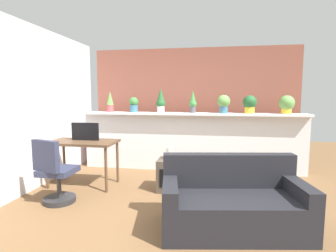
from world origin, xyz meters
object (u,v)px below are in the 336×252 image
Objects in this scene: potted_plant_6 at (287,104)px; couch at (232,204)px; potted_plant_0 at (110,101)px; office_chair at (55,176)px; potted_plant_2 at (161,101)px; tv_monitor at (85,131)px; potted_plant_1 at (134,104)px; desk at (83,146)px; side_cube_shelf at (171,175)px; vase_on_shelf at (169,153)px; potted_plant_4 at (224,103)px; potted_plant_5 at (250,104)px; potted_plant_3 at (193,102)px.

potted_plant_6 is 0.20× the size of couch.
potted_plant_6 is at bearing -0.47° from potted_plant_0.
office_chair reaches higher than couch.
potted_plant_2 is 1.61m from tv_monitor.
potted_plant_6 is (2.91, -0.01, 0.02)m from potted_plant_1.
couch is (2.34, -1.06, -0.38)m from desk.
potted_plant_0 is at bearing 141.15° from side_cube_shelf.
office_chair reaches higher than vase_on_shelf.
tv_monitor is at bearing -115.53° from potted_plant_1.
potted_plant_4 reaches higher than side_cube_shelf.
potted_plant_5 is at bearing 22.39° from desk.
potted_plant_2 is at bearing 177.07° from potted_plant_4.
potted_plant_1 is 1.78m from potted_plant_4.
tv_monitor is 0.28× the size of couch.
couch reaches higher than desk.
office_chair reaches higher than desk.
vase_on_shelf is at bearing 162.07° from side_cube_shelf.
office_chair is (-1.74, -1.93, -0.98)m from potted_plant_3.
office_chair is at bearing -141.11° from potted_plant_4.
potted_plant_2 is 2.79m from couch.
potted_plant_2 is at bearing 45.54° from tv_monitor.
couch is at bearing -89.07° from potted_plant_4.
potted_plant_1 is at bearing -1.50° from potted_plant_0.
vase_on_shelf is at bearing 129.72° from couch.
side_cube_shelf is (1.45, -1.17, -1.13)m from potted_plant_0.
potted_plant_5 reaches higher than office_chair.
potted_plant_3 reaches higher than potted_plant_1.
potted_plant_2 reaches higher than side_cube_shelf.
potted_plant_6 is at bearing 0.01° from potted_plant_5.
office_chair is (-3.46, -1.91, -0.95)m from potted_plant_6.
tv_monitor is (-1.71, -1.08, -0.47)m from potted_plant_3.
potted_plant_1 is 3.05m from couch.
desk is (-0.53, -1.16, -0.65)m from potted_plant_1.
couch is at bearing -116.38° from potted_plant_6.
potted_plant_4 is 2.42m from couch.
potted_plant_0 is 0.38× the size of desk.
side_cube_shelf is (1.46, -0.07, -0.65)m from tv_monitor.
desk is (-3.44, -1.15, -0.68)m from potted_plant_6.
potted_plant_3 reaches higher than tv_monitor.
potted_plant_3 is (1.70, -0.02, -0.00)m from potted_plant_0.
potted_plant_0 is 2.18m from office_chair.
potted_plant_3 is 1.27× the size of potted_plant_6.
office_chair is at bearing -151.03° from potted_plant_6.
potted_plant_6 is 3.68m from desk.
desk reaches higher than side_cube_shelf.
office_chair is at bearing -152.51° from side_cube_shelf.
potted_plant_0 is 2.76m from potted_plant_5.
vase_on_shelf is (0.36, -1.16, -0.80)m from potted_plant_2.
potted_plant_3 is 0.47× the size of office_chair.
desk is (-2.78, -1.15, -0.68)m from potted_plant_5.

